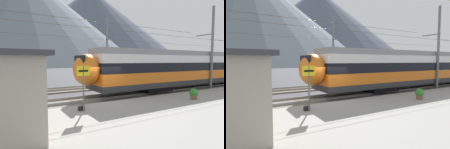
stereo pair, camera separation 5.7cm
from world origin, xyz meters
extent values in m
plane|color=#424247|center=(0.00, 0.00, 0.00)|extent=(400.00, 400.00, 0.00)
cube|color=gray|center=(0.00, -4.81, 0.15)|extent=(120.00, 7.56, 0.30)
cube|color=#6B6359|center=(0.00, 1.01, 0.06)|extent=(120.00, 3.00, 0.12)
cube|color=gray|center=(0.00, 0.29, 0.20)|extent=(120.00, 0.07, 0.16)
cube|color=gray|center=(0.00, 1.73, 0.20)|extent=(120.00, 0.07, 0.16)
cube|color=#6B6359|center=(0.00, 6.61, 0.06)|extent=(120.00, 3.00, 0.12)
cube|color=gray|center=(0.00, 5.89, 0.20)|extent=(120.00, 0.07, 0.16)
cube|color=gray|center=(0.00, 7.33, 0.20)|extent=(120.00, 0.07, 0.16)
cube|color=#2D2D30|center=(14.81, 1.01, 0.92)|extent=(29.96, 2.97, 0.45)
cube|color=orange|center=(14.81, 1.01, 1.57)|extent=(29.96, 2.97, 0.85)
cube|color=black|center=(14.81, 1.01, 2.38)|extent=(29.96, 3.01, 0.75)
cube|color=silver|center=(14.81, 1.01, 3.08)|extent=(29.96, 2.97, 0.65)
cube|color=gray|center=(14.81, 1.01, 3.62)|extent=(29.66, 2.77, 0.45)
cube|color=black|center=(5.52, 1.01, 0.49)|extent=(2.80, 2.38, 0.42)
ellipsoid|color=orange|center=(-0.72, 1.01, 2.27)|extent=(1.80, 2.74, 2.25)
cube|color=black|center=(-1.22, 1.01, 2.70)|extent=(0.16, 1.78, 1.19)
cube|color=black|center=(19.00, 6.61, 0.49)|extent=(2.80, 2.34, 0.42)
ellipsoid|color=red|center=(12.87, 6.61, 2.27)|extent=(1.80, 2.69, 2.25)
cube|color=black|center=(12.37, 6.61, 2.70)|extent=(0.16, 1.76, 1.19)
cylinder|color=slate|center=(11.87, -0.57, 4.10)|extent=(0.24, 0.24, 8.21)
cube|color=slate|center=(11.87, 0.22, 5.53)|extent=(0.10, 1.89, 0.10)
cylinder|color=#473823|center=(11.87, 1.01, 5.28)|extent=(38.54, 0.02, 0.02)
cylinder|color=slate|center=(5.28, 8.79, 4.16)|extent=(0.24, 0.24, 8.32)
cube|color=slate|center=(5.28, 7.70, 5.51)|extent=(0.10, 2.48, 0.10)
cylinder|color=#473823|center=(5.28, 6.61, 5.26)|extent=(38.54, 0.02, 0.02)
cylinder|color=#59595B|center=(-2.27, -2.31, 1.47)|extent=(0.08, 0.08, 2.35)
cube|color=yellow|center=(-2.27, -2.31, 2.39)|extent=(0.70, 0.06, 0.50)
cube|color=black|center=(-2.27, -2.35, 2.39)|extent=(0.52, 0.01, 0.10)
cube|color=maroon|center=(-5.39, -2.11, 0.44)|extent=(0.32, 0.18, 0.28)
torus|color=maroon|center=(-5.39, -2.11, 0.63)|extent=(0.16, 0.02, 0.16)
cube|color=black|center=(-2.37, -2.22, 0.41)|extent=(0.32, 0.18, 0.23)
torus|color=black|center=(-2.37, -2.22, 0.58)|extent=(0.16, 0.02, 0.16)
cylinder|color=brown|center=(5.33, -3.37, 0.44)|extent=(0.43, 0.43, 0.28)
sphere|color=#33752D|center=(5.33, -3.37, 0.75)|extent=(0.57, 0.57, 0.57)
sphere|color=red|center=(5.33, -3.37, 0.88)|extent=(0.31, 0.31, 0.31)
cone|color=slate|center=(8.06, 161.19, 39.78)|extent=(198.24, 198.24, 79.57)
cone|color=#515B6B|center=(88.05, 199.09, 45.04)|extent=(218.71, 218.71, 90.07)
camera|label=1|loc=(-5.82, -11.27, 2.91)|focal=29.59mm
camera|label=2|loc=(-5.77, -11.30, 2.91)|focal=29.59mm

